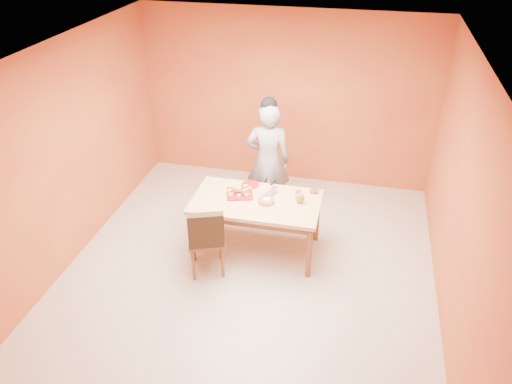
% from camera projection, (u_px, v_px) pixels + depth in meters
% --- Properties ---
extents(floor, '(5.00, 5.00, 0.00)m').
position_uv_depth(floor, '(249.00, 271.00, 6.24)').
color(floor, '#BAB19F').
rests_on(floor, ground).
extents(ceiling, '(5.00, 5.00, 0.00)m').
position_uv_depth(ceiling, '(247.00, 55.00, 4.85)').
color(ceiling, silver).
rests_on(ceiling, wall_back).
extents(wall_back, '(4.50, 0.00, 4.50)m').
position_uv_depth(wall_back, '(287.00, 99.00, 7.63)').
color(wall_back, '#B46529').
rests_on(wall_back, floor).
extents(wall_left, '(0.00, 5.00, 5.00)m').
position_uv_depth(wall_left, '(66.00, 156.00, 5.97)').
color(wall_left, '#B46529').
rests_on(wall_left, floor).
extents(wall_right, '(0.00, 5.00, 5.00)m').
position_uv_depth(wall_right, '(461.00, 200.00, 5.11)').
color(wall_right, '#B46529').
rests_on(wall_right, floor).
extents(dining_table, '(1.60, 0.90, 0.76)m').
position_uv_depth(dining_table, '(256.00, 207.00, 6.28)').
color(dining_table, '#E1AE75').
rests_on(dining_table, floor).
extents(dining_chair, '(0.57, 0.64, 0.95)m').
position_uv_depth(dining_chair, '(206.00, 238.00, 6.00)').
color(dining_chair, brown).
rests_on(dining_chair, floor).
extents(pastry_pile, '(0.29, 0.29, 0.10)m').
position_uv_depth(pastry_pile, '(240.00, 190.00, 6.32)').
color(pastry_pile, tan).
rests_on(pastry_pile, pastry_platter).
extents(person, '(0.66, 0.48, 1.70)m').
position_uv_depth(person, '(268.00, 161.00, 6.96)').
color(person, gray).
rests_on(person, floor).
extents(pastry_platter, '(0.40, 0.40, 0.02)m').
position_uv_depth(pastry_platter, '(240.00, 194.00, 6.35)').
color(pastry_platter, maroon).
rests_on(pastry_platter, dining_table).
extents(red_dinner_plate, '(0.26, 0.26, 0.01)m').
position_uv_depth(red_dinner_plate, '(250.00, 185.00, 6.55)').
color(red_dinner_plate, maroon).
rests_on(red_dinner_plate, dining_table).
extents(white_cake_plate, '(0.30, 0.30, 0.01)m').
position_uv_depth(white_cake_plate, '(266.00, 203.00, 6.16)').
color(white_cake_plate, silver).
rests_on(white_cake_plate, dining_table).
extents(sponge_cake, '(0.29, 0.29, 0.05)m').
position_uv_depth(sponge_cake, '(266.00, 201.00, 6.14)').
color(sponge_cake, orange).
rests_on(sponge_cake, white_cake_plate).
extents(cake_server, '(0.16, 0.29, 0.01)m').
position_uv_depth(cake_server, '(270.00, 192.00, 6.28)').
color(cake_server, silver).
rests_on(cake_server, sponge_cake).
extents(egg_ornament, '(0.13, 0.11, 0.14)m').
position_uv_depth(egg_ornament, '(300.00, 198.00, 6.14)').
color(egg_ornament, olive).
rests_on(egg_ornament, dining_table).
extents(magenta_glass, '(0.08, 0.08, 0.10)m').
position_uv_depth(magenta_glass, '(299.00, 194.00, 6.26)').
color(magenta_glass, '#B81B40').
rests_on(magenta_glass, dining_table).
extents(checker_tin, '(0.13, 0.13, 0.03)m').
position_uv_depth(checker_tin, '(314.00, 191.00, 6.38)').
color(checker_tin, '#371D0F').
rests_on(checker_tin, dining_table).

